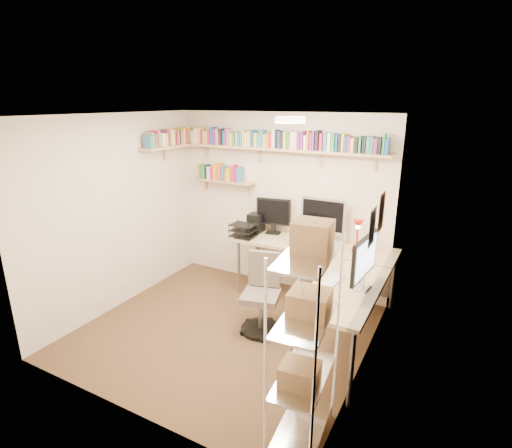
# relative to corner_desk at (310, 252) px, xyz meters

# --- Properties ---
(ground) EXTENTS (3.20, 3.20, 0.00)m
(ground) POSITION_rel_corner_desk_xyz_m (-0.70, -0.94, -0.81)
(ground) COLOR #4C3620
(ground) RESTS_ON ground
(room_shell) EXTENTS (3.24, 3.04, 2.52)m
(room_shell) POSITION_rel_corner_desk_xyz_m (-0.70, -0.94, 0.73)
(room_shell) COLOR beige
(room_shell) RESTS_ON ground
(wall_shelves) EXTENTS (3.12, 1.09, 0.80)m
(wall_shelves) POSITION_rel_corner_desk_xyz_m (-1.11, 0.36, 1.21)
(wall_shelves) COLOR tan
(wall_shelves) RESTS_ON ground
(corner_desk) EXTENTS (2.20, 2.14, 1.43)m
(corner_desk) POSITION_rel_corner_desk_xyz_m (0.00, 0.00, 0.00)
(corner_desk) COLOR tan
(corner_desk) RESTS_ON ground
(office_chair) EXTENTS (0.51, 0.52, 0.95)m
(office_chair) POSITION_rel_corner_desk_xyz_m (-0.33, -0.69, -0.42)
(office_chair) COLOR black
(office_chair) RESTS_ON ground
(wire_rack) EXTENTS (0.43, 0.77, 1.84)m
(wire_rack) POSITION_rel_corner_desk_xyz_m (0.72, -2.01, 0.31)
(wire_rack) COLOR silver
(wire_rack) RESTS_ON ground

